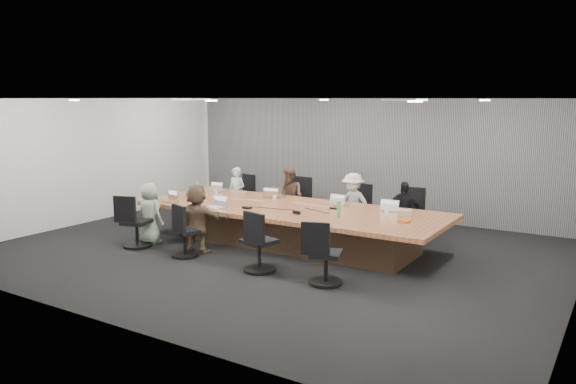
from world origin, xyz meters
The scene contains 38 objects.
floor centered at (0.00, 0.00, 0.00)m, with size 10.00×8.00×0.00m, color black.
ceiling centered at (0.00, 0.00, 2.80)m, with size 10.00×8.00×0.00m, color white.
wall_back centered at (0.00, 4.00, 1.40)m, with size 10.00×2.80×0.00m, color silver.
wall_front centered at (0.00, -4.00, 1.40)m, with size 10.00×2.80×0.00m, color silver.
wall_left centered at (-5.00, 0.00, 1.40)m, with size 8.00×2.80×0.00m, color silver.
curtain centered at (0.00, 3.92, 1.40)m, with size 9.80×0.04×2.80m, color slate.
conference_table centered at (0.00, 0.50, 0.40)m, with size 6.00×2.20×0.74m.
chair_0 centered at (-2.33, 2.20, 0.39)m, with size 0.52×0.52×0.78m, color black, non-canonical shape.
chair_1 centered at (-0.85, 2.20, 0.43)m, with size 0.59×0.59×0.87m, color black, non-canonical shape.
chair_2 centered at (0.67, 2.20, 0.40)m, with size 0.54×0.54×0.80m, color black, non-canonical shape.
chair_3 centered at (1.76, 2.20, 0.41)m, with size 0.56×0.56×0.83m, color black, non-canonical shape.
chair_4 centered at (-2.39, -1.20, 0.41)m, with size 0.55×0.55×0.81m, color black, non-canonical shape.
chair_5 centered at (-1.18, -1.20, 0.38)m, with size 0.51×0.51×0.76m, color black, non-canonical shape.
chair_6 centered at (0.45, -1.20, 0.42)m, with size 0.57×0.57×0.84m, color black, non-canonical shape.
chair_7 centered at (1.68, -1.20, 0.40)m, with size 0.54×0.54×0.79m, color black, non-canonical shape.
person_0 centered at (-2.33, 1.85, 0.61)m, with size 0.44×0.29×1.22m, color silver.
laptop_0 centered at (-2.33, 1.30, 0.75)m, with size 0.30×0.21×0.02m, color #B2B2B7.
person_1 centered at (-0.85, 1.85, 0.65)m, with size 0.63×0.49×1.30m, color brown.
laptop_1 centered at (-0.85, 1.30, 0.75)m, with size 0.35×0.24×0.02m, color #8C6647.
person_2 centered at (0.67, 1.85, 0.65)m, with size 0.84×0.48×1.29m, color beige.
laptop_2 centered at (0.67, 1.30, 0.75)m, with size 0.32×0.22×0.02m, color #B2B2B7.
person_3 centered at (1.76, 1.85, 0.60)m, with size 0.71×0.29×1.21m, color black.
laptop_3 centered at (1.76, 1.30, 0.75)m, with size 0.36×0.25×0.02m, color #B2B2B7.
person_4 centered at (-2.39, -0.85, 0.60)m, with size 0.58×0.38×1.19m, color #8AA08A.
laptop_4 centered at (-2.39, -0.30, 0.75)m, with size 0.33×0.23×0.02m, color #8C6647.
person_5 centered at (-1.18, -0.85, 0.63)m, with size 1.17×0.37×1.27m, color brown.
laptop_5 centered at (-1.18, -0.30, 0.75)m, with size 0.35×0.24×0.02m, color #B2B2B7.
bottle_green_left centered at (-2.57, 0.78, 0.87)m, with size 0.07×0.07×0.25m, color #569A57.
bottle_green_right centered at (1.18, 0.21, 0.88)m, with size 0.08×0.08×0.27m, color #569A57.
bottle_clear centered at (-1.78, 0.42, 0.85)m, with size 0.06×0.06×0.21m, color silver.
cup_white_far centered at (-0.71, 1.01, 0.78)m, with size 0.07×0.07×0.09m, color white.
cup_white_near centered at (1.88, 0.67, 0.79)m, with size 0.08×0.08×0.10m, color white.
mug_brown centered at (-2.44, 0.31, 0.79)m, with size 0.08×0.08×0.10m, color brown.
mic_left centered at (-0.64, -0.05, 0.76)m, with size 0.17×0.11×0.03m, color black.
mic_right centered at (0.78, 0.79, 0.75)m, with size 0.15×0.10×0.03m, color black.
stapler centered at (0.43, 0.01, 0.77)m, with size 0.16×0.04×0.06m, color black.
canvas_bag centered at (2.16, 0.82, 0.80)m, with size 0.23×0.14×0.13m, color tan.
snack_packet centered at (2.32, 0.38, 0.76)m, with size 0.18×0.12×0.04m, color #C8590F.
Camera 1 is at (5.55, -8.48, 2.81)m, focal length 35.00 mm.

